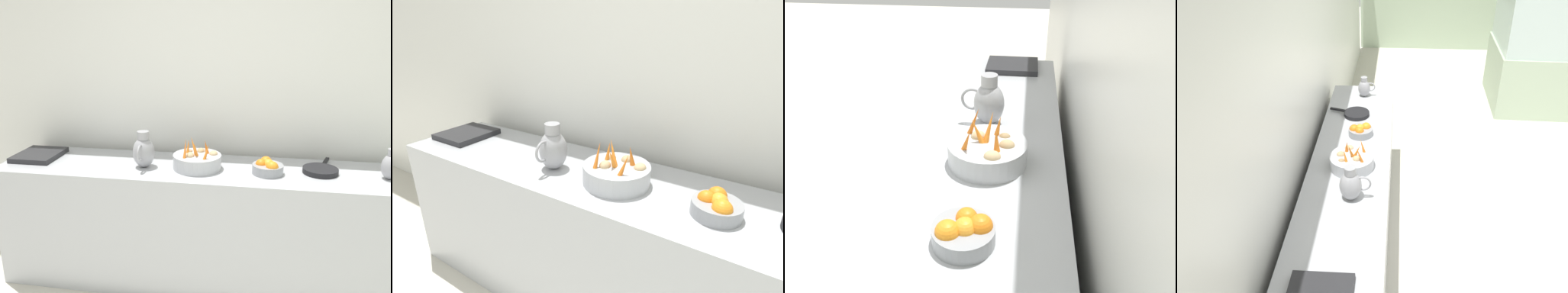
# 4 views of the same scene
# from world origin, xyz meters

# --- Properties ---
(tile_wall_left) EXTENTS (0.10, 8.82, 3.00)m
(tile_wall_left) POSITION_xyz_m (-1.95, 0.25, 1.50)
(tile_wall_left) COLOR silver
(tile_wall_left) RESTS_ON ground_plane
(prep_counter) EXTENTS (0.61, 2.86, 0.88)m
(prep_counter) POSITION_xyz_m (-1.54, -0.25, 0.44)
(prep_counter) COLOR #ADAFB5
(prep_counter) RESTS_ON ground_plane
(vegetable_colander) EXTENTS (0.33, 0.33, 0.22)m
(vegetable_colander) POSITION_xyz_m (-1.52, -0.29, 0.93)
(vegetable_colander) COLOR #ADAFB5
(vegetable_colander) RESTS_ON prep_counter
(orange_bowl) EXTENTS (0.20, 0.20, 0.10)m
(orange_bowl) POSITION_xyz_m (-1.49, 0.18, 0.92)
(orange_bowl) COLOR gray
(orange_bowl) RESTS_ON prep_counter
(metal_pitcher_tall) EXTENTS (0.21, 0.15, 0.25)m
(metal_pitcher_tall) POSITION_xyz_m (-1.48, -0.66, 0.99)
(metal_pitcher_tall) COLOR #939399
(metal_pitcher_tall) RESTS_ON prep_counter
(counter_sink_basin) EXTENTS (0.34, 0.30, 0.04)m
(counter_sink_basin) POSITION_xyz_m (-1.56, -1.48, 0.89)
(counter_sink_basin) COLOR #232326
(counter_sink_basin) RESTS_ON prep_counter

